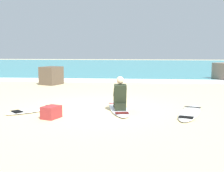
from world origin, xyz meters
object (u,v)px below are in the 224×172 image
surfer_seated (120,97)px  surfboard_main (119,108)px  beach_bag (51,112)px  surfboard_spare_near (36,110)px  shoreline_rock (51,76)px  surfboard_spare_far (190,113)px

surfer_seated → surfboard_main: bearing=102.1°
surfer_seated → beach_bag: (-1.73, -0.98, -0.28)m
surfer_seated → beach_bag: surfer_seated is taller
surfboard_main → surfboard_spare_near: (-2.40, -0.41, 0.00)m
surfer_seated → shoreline_rock: bearing=122.5°
surfboard_spare_near → shoreline_rock: bearing=102.8°
surfboard_main → surfboard_spare_far: size_ratio=1.04×
surfboard_spare_near → surfboard_spare_far: same height
surfboard_main → surfer_seated: size_ratio=2.60×
surfboard_spare_far → shoreline_rock: shoreline_rock is taller
surfboard_main → beach_bag: bearing=-143.4°
surfboard_spare_far → surfer_seated: bearing=176.4°
surfboard_spare_far → beach_bag: (-3.68, -0.86, 0.12)m
surfer_seated → surfboard_spare_near: size_ratio=0.57×
surfboard_main → beach_bag: 2.09m
shoreline_rock → beach_bag: (2.13, -7.03, -0.29)m
shoreline_rock → beach_bag: 7.35m
surfer_seated → surfboard_spare_near: surfer_seated is taller
surfboard_spare_near → shoreline_rock: size_ratio=1.72×
surfboard_spare_far → beach_bag: size_ratio=4.90×
surfboard_spare_far → shoreline_rock: (-5.82, 6.17, 0.41)m
surfboard_spare_far → beach_bag: beach_bag is taller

